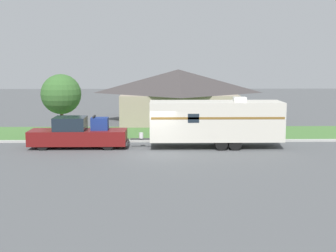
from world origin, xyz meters
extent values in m
plane|color=#515456|center=(0.00, 0.00, 0.00)|extent=(120.00, 120.00, 0.00)
cube|color=#ADADA8|center=(0.00, 3.75, 0.07)|extent=(80.00, 0.30, 0.14)
cube|color=#477538|center=(0.00, 7.40, 0.01)|extent=(80.00, 7.00, 0.03)
cube|color=gray|center=(1.96, 14.16, 1.31)|extent=(10.06, 7.74, 2.62)
pyramid|color=#3D3838|center=(1.96, 14.16, 3.68)|extent=(10.86, 8.36, 2.10)
cube|color=#4C3828|center=(1.96, 10.32, 1.05)|extent=(1.00, 0.06, 2.10)
cylinder|color=black|center=(-7.10, 0.98, 0.41)|extent=(0.83, 0.28, 0.83)
cylinder|color=black|center=(-7.10, 2.54, 0.41)|extent=(0.83, 0.28, 0.83)
cylinder|color=black|center=(-3.01, 0.98, 0.41)|extent=(0.83, 0.28, 0.83)
cylinder|color=black|center=(-3.01, 2.54, 0.41)|extent=(0.83, 0.28, 0.83)
cube|color=maroon|center=(-6.18, 1.76, 0.69)|extent=(3.83, 1.93, 0.93)
cube|color=#19232D|center=(-5.49, 1.76, 1.58)|extent=(1.99, 1.77, 0.84)
cube|color=maroon|center=(-3.08, 1.76, 0.69)|extent=(2.36, 1.93, 0.93)
cube|color=#333333|center=(-1.84, 1.76, 0.35)|extent=(0.12, 1.73, 0.20)
cube|color=navy|center=(-3.60, 1.76, 1.56)|extent=(1.09, 0.81, 0.80)
cube|color=black|center=(-3.95, 1.76, 2.04)|extent=(0.10, 0.89, 0.08)
cylinder|color=black|center=(4.11, 0.70, 0.39)|extent=(0.78, 0.22, 0.78)
cylinder|color=black|center=(4.11, 2.82, 0.39)|extent=(0.78, 0.22, 0.78)
cylinder|color=black|center=(4.97, 0.70, 0.39)|extent=(0.78, 0.22, 0.78)
cylinder|color=black|center=(4.97, 2.82, 0.39)|extent=(0.78, 0.22, 0.78)
cube|color=beige|center=(3.86, 1.76, 1.74)|extent=(8.47, 2.41, 2.47)
cube|color=brown|center=(3.86, 0.55, 2.05)|extent=(8.30, 0.01, 0.14)
cube|color=#383838|center=(-1.01, 1.76, 0.56)|extent=(1.28, 0.12, 0.10)
cylinder|color=silver|center=(-0.95, 1.76, 0.79)|extent=(0.28, 0.28, 0.36)
cube|color=silver|center=(5.39, 1.76, 3.12)|extent=(0.80, 0.68, 0.28)
cube|color=#19232D|center=(2.34, 0.55, 2.05)|extent=(0.70, 0.01, 0.56)
cylinder|color=brown|center=(0.97, 4.74, 0.57)|extent=(0.09, 0.09, 1.14)
cube|color=black|center=(0.97, 4.74, 1.25)|extent=(0.48, 0.20, 0.22)
cylinder|color=brown|center=(-6.91, 6.12, 1.02)|extent=(0.24, 0.24, 2.04)
sphere|color=#38662D|center=(-6.91, 6.12, 3.13)|extent=(2.92, 2.92, 2.92)
camera|label=1|loc=(0.19, -27.99, 5.73)|focal=50.00mm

